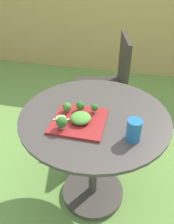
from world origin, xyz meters
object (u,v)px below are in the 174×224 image
drinking_glass (134,131)px  fork (71,119)px  patio_chair (110,79)px  salad_plate (79,121)px

drinking_glass → fork: 0.34m
patio_chair → drinking_glass: bearing=-76.1°
salad_plate → fork: 0.05m
drinking_glass → fork: bearing=169.6°
patio_chair → salad_plate: 0.93m
patio_chair → drinking_glass: size_ratio=8.16×
patio_chair → drinking_glass: (0.24, -0.98, 0.24)m
patio_chair → salad_plate: size_ratio=3.26×
fork → patio_chair: bearing=84.5°
salad_plate → fork: size_ratio=1.80×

